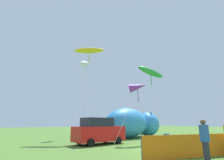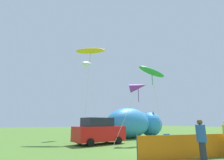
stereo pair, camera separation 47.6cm
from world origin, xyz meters
name	(u,v)px [view 2 (the right image)]	position (x,y,z in m)	size (l,w,h in m)	color
ground_plane	(153,149)	(0.00, 0.00, 0.00)	(120.00, 120.00, 0.00)	#4C752D
parked_car	(99,131)	(-2.20, 3.94, 0.99)	(4.33, 2.44, 2.03)	red
folding_chair	(166,139)	(1.84, 0.80, 0.51)	(0.63, 0.63, 0.86)	#1959A5
inflatable_cat	(135,124)	(3.69, 7.81, 1.49)	(8.51, 4.96, 3.22)	#338CD8
safety_fence	(207,146)	(0.75, -3.31, 0.55)	(7.58, 1.20, 1.20)	orange
spectator_in_red_shirt	(202,139)	(-0.70, -4.16, 0.98)	(0.39, 0.39, 1.80)	#2D2D38
kite_yellow_hero	(90,51)	(-2.03, 7.30, 9.16)	(3.13, 1.96, 9.54)	silver
kite_white_ghost	(86,64)	(-1.51, 10.26, 8.66)	(2.12, 2.96, 9.29)	silver
kite_green_fish	(152,72)	(2.94, 3.36, 6.40)	(2.87, 1.02, 7.09)	silver
kite_purple_delta	(138,87)	(0.84, 2.69, 4.62)	(3.29, 1.51, 5.16)	silver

